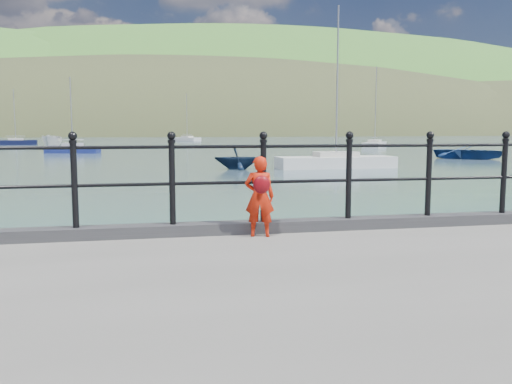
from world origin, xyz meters
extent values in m
plane|color=#2D4251|center=(0.00, 0.00, 0.00)|extent=(600.00, 600.00, 0.00)
cube|color=#28282B|center=(0.00, -0.15, 1.07)|extent=(60.00, 0.30, 0.15)
cylinder|color=black|center=(0.00, -0.15, 1.67)|extent=(18.00, 0.04, 0.04)
cylinder|color=black|center=(0.00, -0.15, 2.15)|extent=(18.00, 0.04, 0.04)
cylinder|color=black|center=(-1.80, -0.15, 1.67)|extent=(0.08, 0.08, 1.05)
sphere|color=black|center=(-1.80, -0.15, 2.29)|extent=(0.11, 0.11, 0.11)
cylinder|color=black|center=(-0.60, -0.15, 1.67)|extent=(0.08, 0.08, 1.05)
sphere|color=black|center=(-0.60, -0.15, 2.29)|extent=(0.11, 0.11, 0.11)
cylinder|color=black|center=(0.60, -0.15, 1.67)|extent=(0.08, 0.08, 1.05)
sphere|color=black|center=(0.60, -0.15, 2.29)|extent=(0.11, 0.11, 0.11)
cylinder|color=black|center=(1.80, -0.15, 1.67)|extent=(0.08, 0.08, 1.05)
sphere|color=black|center=(1.80, -0.15, 2.29)|extent=(0.11, 0.11, 0.11)
cylinder|color=black|center=(3.00, -0.15, 1.67)|extent=(0.08, 0.08, 1.05)
sphere|color=black|center=(3.00, -0.15, 2.29)|extent=(0.11, 0.11, 0.11)
cylinder|color=black|center=(4.20, -0.15, 1.67)|extent=(0.08, 0.08, 1.05)
sphere|color=black|center=(4.20, -0.15, 2.29)|extent=(0.11, 0.11, 0.11)
ellipsoid|color=#333A21|center=(20.00, 195.00, -15.40)|extent=(400.00, 100.00, 88.00)
ellipsoid|color=#387026|center=(60.00, 255.00, -27.30)|extent=(600.00, 180.00, 156.00)
cube|color=silver|center=(-35.00, 181.00, 3.00)|extent=(9.00, 6.00, 6.00)
cube|color=#4C4744|center=(-35.00, 181.00, 7.00)|extent=(9.50, 6.50, 2.00)
cube|color=silver|center=(-12.00, 181.00, 3.00)|extent=(9.00, 6.00, 6.00)
cube|color=#4C4744|center=(-12.00, 181.00, 7.00)|extent=(9.50, 6.50, 2.00)
cube|color=silver|center=(18.00, 181.00, 3.00)|extent=(9.00, 6.00, 6.00)
cube|color=#4C4744|center=(18.00, 181.00, 7.00)|extent=(9.50, 6.50, 2.00)
cube|color=silver|center=(45.00, 181.00, 3.00)|extent=(9.00, 6.00, 6.00)
cube|color=#4C4744|center=(45.00, 181.00, 7.00)|extent=(9.50, 6.50, 2.00)
imported|color=red|center=(0.49, -0.42, 1.52)|extent=(0.43, 0.33, 1.04)
ellipsoid|color=red|center=(0.49, -0.55, 1.68)|extent=(0.22, 0.11, 0.23)
imported|color=navy|center=(24.32, 31.50, 0.56)|extent=(6.39, 6.62, 1.12)
imported|color=silver|center=(-10.86, 56.03, 0.86)|extent=(2.10, 4.61, 1.73)
imported|color=black|center=(4.39, 24.33, 0.69)|extent=(2.88, 2.56, 1.39)
cube|color=silver|center=(10.42, 24.01, 0.25)|extent=(7.29, 2.28, 0.90)
cube|color=beige|center=(10.42, 24.01, 0.75)|extent=(2.58, 1.50, 0.50)
cylinder|color=#A5A5A8|center=(10.42, 24.01, 5.14)|extent=(0.10, 0.10, 8.89)
cylinder|color=#A5A5A8|center=(10.42, 24.01, 1.30)|extent=(3.25, 0.19, 0.06)
cube|color=black|center=(-19.62, 78.91, 0.25)|extent=(6.04, 2.48, 0.90)
cube|color=beige|center=(-19.62, 78.91, 0.75)|extent=(2.19, 1.50, 0.50)
cylinder|color=#A5A5A8|center=(-19.62, 78.91, 4.43)|extent=(0.10, 0.10, 7.47)
cylinder|color=#A5A5A8|center=(-19.62, 78.91, 1.30)|extent=(2.63, 0.37, 0.06)
cube|color=navy|center=(-7.84, 48.48, 0.25)|extent=(5.36, 2.86, 0.90)
cube|color=beige|center=(-7.84, 48.48, 0.75)|extent=(2.02, 1.56, 0.50)
cylinder|color=#A5A5A8|center=(-7.84, 48.48, 4.02)|extent=(0.10, 0.10, 6.65)
cylinder|color=#A5A5A8|center=(-7.84, 48.48, 1.30)|extent=(2.24, 0.63, 0.06)
cube|color=silver|center=(27.67, 57.22, 0.25)|extent=(5.62, 7.22, 0.90)
cube|color=beige|center=(27.67, 57.22, 0.75)|extent=(2.55, 2.90, 0.50)
cylinder|color=#A5A5A8|center=(27.67, 57.22, 5.40)|extent=(0.10, 0.10, 9.40)
cylinder|color=#A5A5A8|center=(27.67, 57.22, 1.30)|extent=(1.83, 2.80, 0.06)
cube|color=silver|center=(7.28, 99.78, 0.25)|extent=(5.12, 6.30, 0.90)
cube|color=beige|center=(7.28, 99.78, 0.75)|extent=(2.34, 2.58, 0.50)
cylinder|color=#A5A5A8|center=(7.28, 99.78, 4.92)|extent=(0.10, 0.10, 8.43)
cylinder|color=#A5A5A8|center=(7.28, 99.78, 1.30)|extent=(1.65, 2.39, 0.06)
camera|label=1|loc=(-0.94, -7.14, 2.38)|focal=38.00mm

